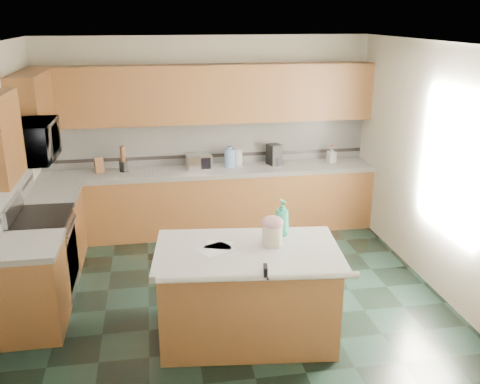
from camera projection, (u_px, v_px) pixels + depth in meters
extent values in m
plane|color=black|center=(232.00, 300.00, 5.84)|extent=(4.60, 4.60, 0.00)
plane|color=white|center=(230.00, 44.00, 4.99)|extent=(4.60, 4.60, 0.00)
cube|color=beige|center=(207.00, 134.00, 7.58)|extent=(4.60, 0.04, 2.70)
cube|color=beige|center=(288.00, 295.00, 3.24)|extent=(4.60, 0.04, 2.70)
cube|color=beige|center=(443.00, 171.00, 5.78)|extent=(0.04, 4.60, 2.70)
cube|color=#472912|center=(210.00, 202.00, 7.58)|extent=(4.60, 0.60, 0.86)
cube|color=white|center=(210.00, 171.00, 7.43)|extent=(4.60, 0.64, 0.06)
cube|color=#472912|center=(207.00, 94.00, 7.22)|extent=(4.60, 0.33, 0.78)
cube|color=silver|center=(207.00, 142.00, 7.59)|extent=(4.60, 0.02, 0.63)
cube|color=black|center=(207.00, 156.00, 7.65)|extent=(4.60, 0.01, 0.05)
cube|color=#472912|center=(56.00, 230.00, 6.60)|extent=(0.60, 0.82, 0.86)
cube|color=white|center=(52.00, 195.00, 6.45)|extent=(0.64, 0.82, 0.06)
cube|color=#472912|center=(31.00, 290.00, 5.17)|extent=(0.60, 0.72, 0.86)
cube|color=white|center=(25.00, 247.00, 5.02)|extent=(0.64, 0.72, 0.06)
cube|color=silver|center=(8.00, 188.00, 5.61)|extent=(0.02, 2.30, 0.63)
cube|color=black|center=(11.00, 205.00, 5.67)|extent=(0.01, 2.30, 0.05)
cube|color=#472912|center=(32.00, 107.00, 6.23)|extent=(0.33, 1.09, 0.78)
cube|color=#B7B7BC|center=(45.00, 257.00, 5.86)|extent=(0.60, 0.76, 0.88)
cube|color=black|center=(72.00, 258.00, 5.92)|extent=(0.02, 0.68, 0.55)
cube|color=black|center=(40.00, 218.00, 5.71)|extent=(0.62, 0.78, 0.04)
cylinder|color=#B7B7BC|center=(72.00, 226.00, 5.80)|extent=(0.02, 0.66, 0.02)
cube|color=#B7B7BC|center=(13.00, 208.00, 5.63)|extent=(0.06, 0.76, 0.18)
imported|color=#B7B7BC|center=(30.00, 142.00, 5.45)|extent=(0.50, 0.73, 0.41)
cube|color=#472912|center=(247.00, 296.00, 5.06)|extent=(1.69, 1.08, 0.86)
cube|color=white|center=(248.00, 252.00, 4.91)|extent=(1.80, 1.19, 0.06)
cylinder|color=white|center=(258.00, 277.00, 4.44)|extent=(1.69, 0.25, 0.06)
cylinder|color=beige|center=(272.00, 235.00, 4.96)|extent=(0.22, 0.22, 0.19)
ellipsoid|color=#CC8C97|center=(273.00, 223.00, 4.92)|extent=(0.20, 0.20, 0.13)
cylinder|color=tan|center=(273.00, 218.00, 4.91)|extent=(0.07, 0.02, 0.02)
sphere|color=tan|center=(269.00, 218.00, 4.90)|extent=(0.04, 0.04, 0.04)
sphere|color=tan|center=(276.00, 218.00, 4.91)|extent=(0.04, 0.04, 0.04)
imported|color=#289D7A|center=(282.00, 218.00, 5.16)|extent=(0.17, 0.17, 0.36)
cube|color=white|center=(215.00, 249.00, 4.89)|extent=(0.39, 0.36, 0.00)
cube|color=white|center=(219.00, 245.00, 4.98)|extent=(0.30, 0.26, 0.00)
cube|color=black|center=(265.00, 271.00, 4.46)|extent=(0.05, 0.12, 0.10)
cylinder|color=black|center=(267.00, 277.00, 4.40)|extent=(0.02, 0.08, 0.02)
cube|color=#472814|center=(99.00, 166.00, 7.20)|extent=(0.15, 0.18, 0.23)
cylinder|color=black|center=(124.00, 166.00, 7.29)|extent=(0.11, 0.11, 0.14)
cylinder|color=#472814|center=(123.00, 154.00, 7.23)|extent=(0.07, 0.07, 0.21)
cube|color=#B7B7BC|center=(199.00, 162.00, 7.41)|extent=(0.36, 0.26, 0.20)
cube|color=black|center=(200.00, 164.00, 7.31)|extent=(0.30, 0.01, 0.16)
cylinder|color=white|center=(239.00, 158.00, 7.54)|extent=(0.10, 0.10, 0.23)
cylinder|color=#B7B7BC|center=(239.00, 165.00, 7.58)|extent=(0.15, 0.15, 0.01)
cylinder|color=#7697D4|center=(230.00, 158.00, 7.48)|extent=(0.16, 0.16, 0.26)
cylinder|color=#7697D4|center=(230.00, 148.00, 7.43)|extent=(0.07, 0.07, 0.04)
cube|color=black|center=(274.00, 155.00, 7.60)|extent=(0.23, 0.24, 0.29)
cylinder|color=black|center=(275.00, 161.00, 7.58)|extent=(0.12, 0.12, 0.12)
imported|color=white|center=(332.00, 155.00, 7.71)|extent=(0.13, 0.13, 0.24)
cylinder|color=red|center=(332.00, 146.00, 7.67)|extent=(0.02, 0.02, 0.03)
cube|color=white|center=(452.00, 163.00, 5.54)|extent=(0.02, 1.40, 1.10)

